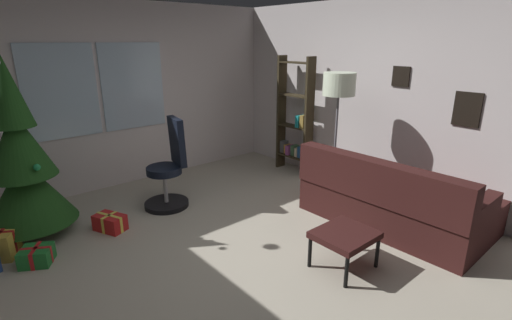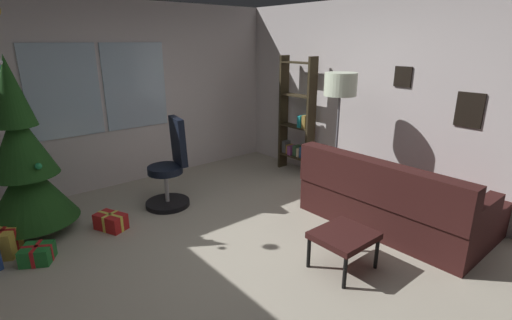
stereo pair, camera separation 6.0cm
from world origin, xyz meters
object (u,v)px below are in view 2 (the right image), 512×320
gift_box_gold (5,243)px  gift_box_green (37,254)px  gift_box_red (111,222)px  office_chair (170,172)px  footstool (344,237)px  floor_lamp (340,92)px  couch (405,204)px  bookshelf (297,122)px  holiday_tree (24,165)px

gift_box_gold → gift_box_green: bearing=-57.4°
gift_box_red → gift_box_green: (-0.78, -0.21, -0.01)m
gift_box_green → office_chair: office_chair is taller
footstool → office_chair: office_chair is taller
footstool → gift_box_red: size_ratio=1.35×
footstool → office_chair: (-0.55, 2.31, 0.13)m
gift_box_gold → floor_lamp: size_ratio=0.21×
gift_box_red → gift_box_gold: (-1.00, 0.13, 0.04)m
couch → footstool: size_ratio=3.73×
bookshelf → gift_box_green: bearing=-176.0°
couch → gift_box_green: couch is taller
gift_box_gold → office_chair: office_chair is taller
holiday_tree → gift_box_green: size_ratio=6.68×
holiday_tree → gift_box_red: bearing=-33.4°
office_chair → gift_box_green: bearing=-167.4°
floor_lamp → gift_box_red: bearing=157.3°
holiday_tree → gift_box_green: 0.97m
gift_box_green → gift_box_gold: bearing=122.6°
gift_box_gold → floor_lamp: floor_lamp is taller
floor_lamp → footstool: bearing=-137.9°
footstool → gift_box_gold: footstool is taller
couch → holiday_tree: (-3.23, 2.55, 0.50)m
gift_box_green → bookshelf: size_ratio=0.19×
footstool → gift_box_gold: 3.32m
office_chair → bookshelf: 2.22m
footstool → bookshelf: bookshelf is taller
footstool → gift_box_red: 2.58m
bookshelf → gift_box_red: bearing=-178.9°
gift_box_gold → bookshelf: bearing=-1.0°
holiday_tree → couch: bearing=-38.2°
bookshelf → footstool: bearing=-126.4°
holiday_tree → bookshelf: 3.72m
gift_box_red → floor_lamp: 3.12m
gift_box_red → footstool: bearing=-56.9°
bookshelf → holiday_tree: bearing=174.1°
gift_box_green → floor_lamp: (3.37, -0.87, 1.36)m
gift_box_red → floor_lamp: (2.59, -1.08, 1.35)m
footstool → bookshelf: size_ratio=0.29×
holiday_tree → office_chair: 1.58m
floor_lamp → gift_box_green: bearing=165.5°
gift_box_gold → bookshelf: 4.09m
holiday_tree → floor_lamp: bearing=-25.1°
footstool → gift_box_red: bearing=123.1°
footstool → gift_box_gold: bearing=136.4°
couch → gift_box_green: (-3.35, 1.90, -0.22)m
couch → gift_box_green: size_ratio=5.61×
gift_box_red → gift_box_gold: bearing=172.6°
holiday_tree → floor_lamp: holiday_tree is taller
couch → floor_lamp: size_ratio=1.19×
couch → floor_lamp: bearing=88.6°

